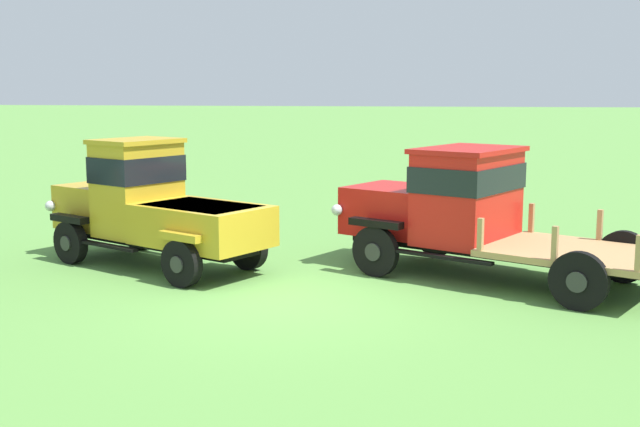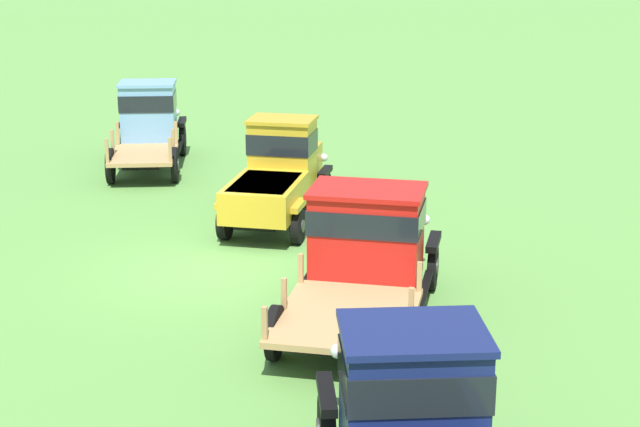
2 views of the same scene
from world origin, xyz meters
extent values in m
plane|color=#5B9342|center=(0.00, 0.00, 0.00)|extent=(240.00, 240.00, 0.00)
cylinder|color=black|center=(-10.00, -0.80, 0.46)|extent=(0.92, 0.34, 0.91)
cylinder|color=#2D2D2D|center=(-10.02, -0.89, 0.46)|extent=(0.32, 0.10, 0.32)
cylinder|color=black|center=(-9.65, 0.78, 0.46)|extent=(0.92, 0.34, 0.91)
cylinder|color=#2D2D2D|center=(-9.63, 0.87, 0.46)|extent=(0.32, 0.10, 0.32)
cylinder|color=black|center=(-7.05, -1.45, 0.46)|extent=(0.92, 0.34, 0.91)
cylinder|color=#2D2D2D|center=(-7.07, -1.54, 0.46)|extent=(0.32, 0.10, 0.32)
cylinder|color=black|center=(-6.70, 0.13, 0.46)|extent=(0.92, 0.34, 0.91)
cylinder|color=#2D2D2D|center=(-6.68, 0.22, 0.46)|extent=(0.32, 0.10, 0.32)
cube|color=black|center=(-8.40, -0.33, 0.54)|extent=(4.41, 1.80, 0.12)
cube|color=#70A3D1|center=(-10.03, 0.03, 1.04)|extent=(1.58, 1.40, 0.88)
cube|color=silver|center=(-10.67, 0.18, 0.99)|extent=(0.25, 0.88, 0.66)
sphere|color=silver|center=(-10.81, -0.42, 1.06)|extent=(0.20, 0.20, 0.20)
sphere|color=silver|center=(-10.55, 0.77, 1.06)|extent=(0.20, 0.20, 0.20)
cube|color=black|center=(-10.00, -0.80, 0.96)|extent=(1.07, 0.42, 0.12)
cube|color=black|center=(-9.65, 0.78, 0.96)|extent=(1.07, 0.42, 0.12)
cube|color=#70A3D1|center=(-8.83, -0.23, 1.39)|extent=(1.36, 1.63, 1.59)
cube|color=black|center=(-8.83, -0.23, 1.75)|extent=(1.41, 1.67, 0.44)
cube|color=#70A3D1|center=(-8.83, -0.23, 2.23)|extent=(1.48, 1.71, 0.08)
cube|color=black|center=(-8.90, -1.03, 0.52)|extent=(1.50, 0.46, 0.05)
cube|color=black|center=(-8.56, 0.52, 0.52)|extent=(1.50, 0.46, 0.05)
cube|color=tan|center=(-7.21, -0.59, 0.65)|extent=(2.55, 2.07, 0.10)
cube|color=tan|center=(-8.36, -1.12, 1.00)|extent=(0.10, 0.10, 0.61)
cube|color=tan|center=(-8.03, 0.38, 1.00)|extent=(0.10, 0.10, 0.61)
cube|color=tan|center=(-7.37, -1.34, 1.00)|extent=(0.10, 0.10, 0.61)
cube|color=tan|center=(-7.04, 0.16, 1.00)|extent=(0.10, 0.10, 0.61)
cube|color=tan|center=(-6.39, -1.56, 1.00)|extent=(0.10, 0.10, 0.61)
cube|color=tan|center=(-6.05, -0.06, 1.00)|extent=(0.10, 0.10, 0.61)
cylinder|color=black|center=(-4.33, 1.82, 0.38)|extent=(0.76, 0.53, 0.77)
cylinder|color=#2D2D2D|center=(-4.38, 1.72, 0.38)|extent=(0.25, 0.15, 0.27)
cylinder|color=black|center=(-3.60, 3.20, 0.38)|extent=(0.76, 0.53, 0.77)
cylinder|color=#2D2D2D|center=(-3.55, 3.30, 0.38)|extent=(0.25, 0.15, 0.27)
cylinder|color=black|center=(-1.79, 0.47, 0.38)|extent=(0.76, 0.53, 0.77)
cylinder|color=#2D2D2D|center=(-1.84, 0.37, 0.38)|extent=(0.25, 0.15, 0.27)
cylinder|color=black|center=(-1.06, 1.85, 0.38)|extent=(0.76, 0.53, 0.77)
cylinder|color=#2D2D2D|center=(-1.01, 1.95, 0.38)|extent=(0.25, 0.15, 0.27)
cube|color=black|center=(-2.73, 1.86, 0.46)|extent=(4.06, 2.70, 0.12)
cube|color=gold|center=(-4.14, 2.60, 0.93)|extent=(1.68, 1.58, 0.81)
cube|color=silver|center=(-4.70, 2.90, 0.89)|extent=(0.46, 0.79, 0.61)
sphere|color=silver|center=(-4.98, 2.38, 0.95)|extent=(0.20, 0.20, 0.20)
sphere|color=silver|center=(-4.43, 3.42, 0.95)|extent=(0.20, 0.20, 0.20)
cube|color=black|center=(-4.33, 1.82, 0.82)|extent=(0.87, 0.59, 0.12)
cube|color=black|center=(-3.60, 3.20, 0.82)|extent=(0.87, 0.59, 0.12)
cube|color=gold|center=(-3.12, 2.06, 1.34)|extent=(1.52, 1.68, 1.64)
cube|color=black|center=(-3.12, 2.06, 1.71)|extent=(1.57, 1.72, 0.46)
cube|color=gold|center=(-3.12, 2.06, 2.20)|extent=(1.63, 1.78, 0.08)
cube|color=black|center=(-3.39, 1.34, 0.44)|extent=(1.29, 0.77, 0.05)
cube|color=black|center=(-2.67, 2.69, 0.44)|extent=(1.29, 0.77, 0.05)
cube|color=gold|center=(-1.71, 1.32, 0.86)|extent=(2.61, 2.30, 0.68)
cube|color=black|center=(-1.71, 1.32, 1.17)|extent=(2.20, 1.94, 0.06)
cube|color=gold|center=(-1.79, 0.47, 0.82)|extent=(0.84, 0.57, 0.12)
cube|color=gold|center=(-1.06, 1.85, 0.82)|extent=(0.84, 0.57, 0.12)
cylinder|color=black|center=(1.18, 1.69, 0.43)|extent=(0.82, 0.53, 0.85)
cylinder|color=#2D2D2D|center=(1.14, 1.61, 0.43)|extent=(0.28, 0.17, 0.30)
cylinder|color=black|center=(2.15, 3.51, 0.43)|extent=(0.82, 0.53, 0.85)
cylinder|color=#2D2D2D|center=(2.19, 3.59, 0.43)|extent=(0.28, 0.17, 0.30)
cylinder|color=black|center=(4.21, 0.07, 0.43)|extent=(0.82, 0.53, 0.85)
cylinder|color=#2D2D2D|center=(4.17, -0.01, 0.43)|extent=(0.28, 0.17, 0.30)
cylinder|color=black|center=(5.19, 1.90, 0.43)|extent=(0.82, 0.53, 0.85)
cylinder|color=#2D2D2D|center=(5.23, 1.97, 0.43)|extent=(0.28, 0.17, 0.30)
cube|color=black|center=(3.14, 1.81, 0.51)|extent=(4.88, 3.33, 0.12)
cube|color=red|center=(1.46, 2.71, 0.98)|extent=(2.05, 2.01, 0.83)
cube|color=silver|center=(0.80, 3.06, 0.94)|extent=(0.59, 1.03, 0.62)
sphere|color=silver|center=(0.43, 2.38, 1.00)|extent=(0.20, 0.20, 0.20)
sphere|color=silver|center=(1.16, 3.75, 1.00)|extent=(0.20, 0.20, 0.20)
cube|color=black|center=(1.18, 1.69, 0.90)|extent=(0.96, 0.64, 0.12)
cube|color=black|center=(2.15, 3.51, 0.90)|extent=(0.96, 0.64, 0.12)
cube|color=red|center=(2.68, 2.06, 1.32)|extent=(1.92, 2.18, 1.51)
cube|color=black|center=(2.68, 2.06, 1.66)|extent=(1.98, 2.24, 0.42)
cube|color=red|center=(2.68, 2.06, 2.11)|extent=(2.07, 2.31, 0.08)
cube|color=black|center=(2.30, 1.11, 0.49)|extent=(1.55, 0.92, 0.05)
cube|color=black|center=(3.26, 2.90, 0.49)|extent=(1.55, 0.92, 0.05)
cube|color=tan|center=(4.36, 1.17, 0.62)|extent=(3.27, 3.05, 0.10)
cube|color=tan|center=(2.86, 0.85, 0.92)|extent=(0.11, 0.11, 0.50)
cube|color=tan|center=(3.79, 2.59, 0.92)|extent=(0.11, 0.11, 0.50)
cube|color=tan|center=(3.89, 0.30, 0.92)|extent=(0.11, 0.11, 0.50)
cube|color=tan|center=(4.82, 2.03, 0.92)|extent=(0.11, 0.11, 0.50)
cube|color=tan|center=(4.93, -0.25, 0.92)|extent=(0.11, 0.11, 0.50)
cube|color=tan|center=(5.85, 1.48, 0.92)|extent=(0.11, 0.11, 0.50)
cylinder|color=black|center=(7.68, 1.63, 0.44)|extent=(0.90, 0.37, 0.88)
cylinder|color=#2D2D2D|center=(7.70, 1.74, 0.44)|extent=(0.31, 0.10, 0.31)
cube|color=#141E51|center=(7.26, 0.85, 1.03)|extent=(1.76, 1.51, 0.88)
cube|color=silver|center=(6.54, 1.01, 0.98)|extent=(0.27, 0.93, 0.66)
sphere|color=silver|center=(6.39, 0.38, 1.05)|extent=(0.20, 0.20, 0.20)
sphere|color=silver|center=(6.68, 1.64, 1.05)|extent=(0.20, 0.20, 0.20)
cube|color=black|center=(7.30, -0.04, 0.93)|extent=(1.04, 0.42, 0.12)
cube|color=black|center=(7.68, 1.63, 0.93)|extent=(1.04, 0.42, 0.12)
cube|color=#141E51|center=(8.58, 0.55, 1.38)|extent=(1.46, 1.73, 1.59)
cube|color=black|center=(8.58, 0.55, 1.73)|extent=(1.51, 1.77, 0.44)
cube|color=#141E51|center=(8.58, 0.55, 2.21)|extent=(1.59, 1.82, 0.08)
camera|label=1|loc=(2.34, -11.43, 3.15)|focal=45.00mm
camera|label=2|loc=(17.58, -3.14, 6.46)|focal=55.00mm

